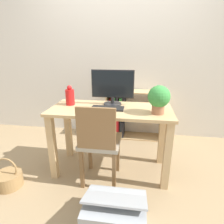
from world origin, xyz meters
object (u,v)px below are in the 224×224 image
(keyboard, at_px, (107,108))
(basket, at_px, (9,179))
(bookshelf, at_px, (124,116))
(storage_box, at_px, (115,214))
(monitor, at_px, (112,86))
(chair, at_px, (99,141))
(potted_plant, at_px, (159,98))
(vase, at_px, (70,96))

(keyboard, bearing_deg, basket, -157.13)
(bookshelf, xyz_separation_m, storage_box, (0.06, -1.64, -0.23))
(monitor, xyz_separation_m, bookshelf, (0.08, 0.76, -0.61))
(chair, bearing_deg, keyboard, 71.35)
(chair, xyz_separation_m, storage_box, (0.22, -0.50, -0.36))
(potted_plant, bearing_deg, storage_box, -117.53)
(keyboard, height_order, storage_box, keyboard)
(monitor, relative_size, storage_box, 0.95)
(potted_plant, xyz_separation_m, chair, (-0.56, -0.15, -0.42))
(monitor, xyz_separation_m, vase, (-0.46, -0.08, -0.11))
(vase, distance_m, basket, 1.06)
(potted_plant, height_order, chair, potted_plant)
(keyboard, xyz_separation_m, storage_box, (0.17, -0.71, -0.64))
(potted_plant, distance_m, bookshelf, 1.21)
(keyboard, relative_size, bookshelf, 0.40)
(monitor, height_order, bookshelf, monitor)
(keyboard, bearing_deg, monitor, 81.08)
(bookshelf, height_order, basket, bookshelf)
(basket, xyz_separation_m, storage_box, (1.14, -0.31, 0.04))
(keyboard, height_order, chair, chair)
(basket, relative_size, storage_box, 0.68)
(chair, xyz_separation_m, bookshelf, (0.16, 1.15, -0.14))
(chair, bearing_deg, bookshelf, 75.96)
(vase, xyz_separation_m, bookshelf, (0.55, 0.84, -0.50))
(chair, relative_size, bookshelf, 1.02)
(chair, bearing_deg, basket, -174.44)
(keyboard, xyz_separation_m, vase, (-0.44, 0.09, 0.09))
(monitor, xyz_separation_m, chair, (-0.07, -0.39, -0.48))
(monitor, bearing_deg, potted_plant, -26.63)
(monitor, xyz_separation_m, potted_plant, (0.48, -0.24, -0.05))
(vase, bearing_deg, chair, -38.49)
(vase, xyz_separation_m, storage_box, (0.61, -0.81, -0.73))
(basket, height_order, storage_box, basket)
(keyboard, bearing_deg, potted_plant, -7.87)
(vase, distance_m, potted_plant, 0.96)
(bookshelf, bearing_deg, storage_box, -87.83)
(bookshelf, bearing_deg, chair, -97.84)
(potted_plant, xyz_separation_m, storage_box, (-0.34, -0.64, -0.79))
(monitor, bearing_deg, storage_box, -80.64)
(basket, distance_m, storage_box, 1.18)
(keyboard, xyz_separation_m, potted_plant, (0.51, -0.07, 0.15))
(potted_plant, xyz_separation_m, bookshelf, (-0.40, 1.00, -0.56))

